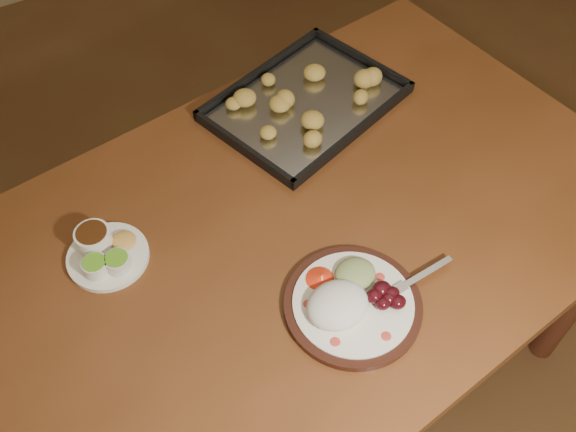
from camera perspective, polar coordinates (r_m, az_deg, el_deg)
ground at (r=2.12m, az=1.20°, el=-5.68°), size 4.00×4.00×0.00m
dining_table at (r=1.38m, az=-0.01°, el=-3.89°), size 1.60×1.09×0.75m
dinner_plate at (r=1.19m, az=5.55°, el=-7.53°), size 0.34×0.26×0.06m
condiment_saucer at (r=1.30m, az=-16.00°, el=-3.09°), size 0.16×0.16×0.05m
baking_tray at (r=1.53m, az=1.58°, el=10.16°), size 0.50×0.43×0.04m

